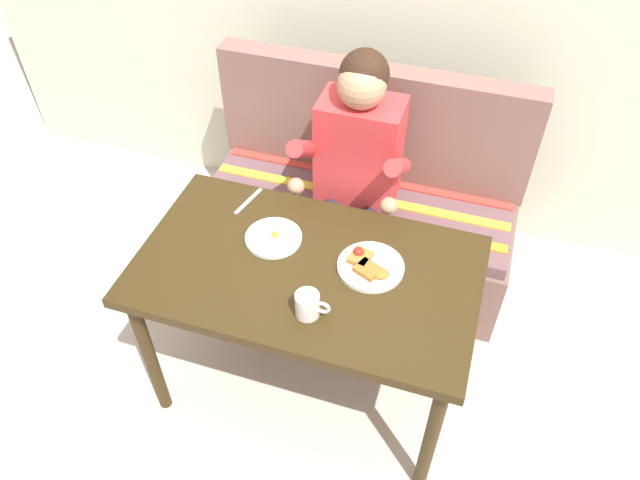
{
  "coord_description": "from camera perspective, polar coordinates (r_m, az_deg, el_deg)",
  "views": [
    {
      "loc": [
        0.48,
        -1.33,
        2.28
      ],
      "look_at": [
        0.0,
        0.15,
        0.72
      ],
      "focal_mm": 33.81,
      "sensor_mm": 36.0,
      "label": 1
    }
  ],
  "objects": [
    {
      "name": "table",
      "position": [
        2.16,
        -1.23,
        -4.03
      ],
      "size": [
        1.2,
        0.7,
        0.73
      ],
      "color": "#33250F",
      "rests_on": "ground"
    },
    {
      "name": "plate_eggs",
      "position": [
        2.19,
        -4.41,
        0.24
      ],
      "size": [
        0.21,
        0.21,
        0.04
      ],
      "color": "white",
      "rests_on": "table"
    },
    {
      "name": "ground_plane",
      "position": [
        2.68,
        -1.01,
        -13.13
      ],
      "size": [
        8.0,
        8.0,
        0.0
      ],
      "primitive_type": "plane",
      "color": "beige"
    },
    {
      "name": "plate_breakfast",
      "position": [
        2.09,
        4.69,
        -2.45
      ],
      "size": [
        0.23,
        0.23,
        0.05
      ],
      "color": "white",
      "rests_on": "table"
    },
    {
      "name": "person",
      "position": [
        2.51,
        3.29,
        7.08
      ],
      "size": [
        0.45,
        0.61,
        1.21
      ],
      "color": "#D03639",
      "rests_on": "ground"
    },
    {
      "name": "fork",
      "position": [
        2.36,
        -6.78,
        3.69
      ],
      "size": [
        0.05,
        0.17,
        0.0
      ],
      "primitive_type": "cube",
      "rotation": [
        0.0,
        0.0,
        -0.23
      ],
      "color": "silver",
      "rests_on": "table"
    },
    {
      "name": "couch",
      "position": [
        2.9,
        3.73,
        2.73
      ],
      "size": [
        1.44,
        0.56,
        1.0
      ],
      "color": "#79574F",
      "rests_on": "ground"
    },
    {
      "name": "coffee_mug",
      "position": [
        1.93,
        -1.14,
        -6.11
      ],
      "size": [
        0.12,
        0.08,
        0.09
      ],
      "color": "white",
      "rests_on": "table"
    }
  ]
}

